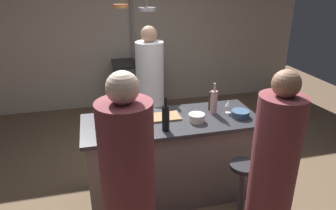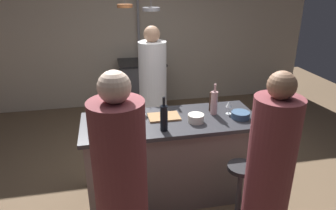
{
  "view_description": "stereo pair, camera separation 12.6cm",
  "coord_description": "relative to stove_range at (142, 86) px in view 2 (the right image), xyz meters",
  "views": [
    {
      "loc": [
        -0.73,
        -2.75,
        2.23
      ],
      "look_at": [
        0.0,
        0.15,
        1.0
      ],
      "focal_mm": 33.05,
      "sensor_mm": 36.0,
      "label": 1
    },
    {
      "loc": [
        -0.6,
        -2.78,
        2.23
      ],
      "look_at": [
        0.0,
        0.15,
        1.0
      ],
      "focal_mm": 33.05,
      "sensor_mm": 36.0,
      "label": 2
    }
  ],
  "objects": [
    {
      "name": "mixing_bowl_ceramic",
      "position": [
        0.23,
        -2.55,
        0.49
      ],
      "size": [
        0.16,
        0.16,
        0.08
      ],
      "primitive_type": "cylinder",
      "color": "silver",
      "rests_on": "kitchen_island"
    },
    {
      "name": "wine_glass_near_left_guest",
      "position": [
        0.62,
        -2.43,
        0.56
      ],
      "size": [
        0.07,
        0.07,
        0.15
      ],
      "color": "silver",
      "rests_on": "kitchen_island"
    },
    {
      "name": "ground_plane",
      "position": [
        0.0,
        -2.45,
        -0.45
      ],
      "size": [
        9.0,
        9.0,
        0.0
      ],
      "primitive_type": "plane",
      "color": "brown"
    },
    {
      "name": "wine_bottle_dark",
      "position": [
        -0.11,
        -2.67,
        0.58
      ],
      "size": [
        0.07,
        0.07,
        0.33
      ],
      "color": "black",
      "rests_on": "kitchen_island"
    },
    {
      "name": "overhead_pot_rack",
      "position": [
        -0.04,
        -0.37,
        1.15
      ],
      "size": [
        0.57,
        1.35,
        2.17
      ],
      "color": "gray",
      "rests_on": "ground_plane"
    },
    {
      "name": "wine_bottle_white",
      "position": [
        -0.45,
        -2.28,
        0.56
      ],
      "size": [
        0.07,
        0.07,
        0.29
      ],
      "color": "gray",
      "rests_on": "kitchen_island"
    },
    {
      "name": "back_wall",
      "position": [
        0.0,
        0.4,
        0.85
      ],
      "size": [
        6.4,
        0.16,
        2.6
      ],
      "primitive_type": "cube",
      "color": "#BCAD99",
      "rests_on": "ground_plane"
    },
    {
      "name": "wine_glass_by_chef",
      "position": [
        -0.26,
        -2.27,
        0.56
      ],
      "size": [
        0.07,
        0.07,
        0.15
      ],
      "color": "silver",
      "rests_on": "kitchen_island"
    },
    {
      "name": "mixing_bowl_blue",
      "position": [
        0.7,
        -2.55,
        0.49
      ],
      "size": [
        0.19,
        0.19,
        0.07
      ],
      "primitive_type": "cylinder",
      "color": "#334C6B",
      "rests_on": "kitchen_island"
    },
    {
      "name": "guest_left",
      "position": [
        -0.57,
        -3.44,
        0.35
      ],
      "size": [
        0.36,
        0.36,
        1.73
      ],
      "color": "brown",
      "rests_on": "ground_plane"
    },
    {
      "name": "chef",
      "position": [
        -0.02,
        -1.42,
        0.34
      ],
      "size": [
        0.36,
        0.36,
        1.7
      ],
      "color": "white",
      "rests_on": "ground_plane"
    },
    {
      "name": "stove_range",
      "position": [
        0.0,
        0.0,
        0.0
      ],
      "size": [
        0.8,
        0.64,
        0.89
      ],
      "color": "#47474C",
      "rests_on": "ground_plane"
    },
    {
      "name": "wine_bottle_rose",
      "position": [
        0.47,
        -2.4,
        0.58
      ],
      "size": [
        0.07,
        0.07,
        0.33
      ],
      "color": "#B78C8E",
      "rests_on": "kitchen_island"
    },
    {
      "name": "cutting_board",
      "position": [
        -0.06,
        -2.39,
        0.46
      ],
      "size": [
        0.32,
        0.22,
        0.02
      ],
      "primitive_type": "cube",
      "color": "#997047",
      "rests_on": "kitchen_island"
    },
    {
      "name": "wine_glass_near_right_guest",
      "position": [
        -0.39,
        -2.44,
        0.56
      ],
      "size": [
        0.07,
        0.07,
        0.15
      ],
      "color": "silver",
      "rests_on": "kitchen_island"
    },
    {
      "name": "guest_right",
      "position": [
        0.55,
        -3.45,
        0.32
      ],
      "size": [
        0.35,
        0.35,
        1.66
      ],
      "color": "brown",
      "rests_on": "ground_plane"
    },
    {
      "name": "kitchen_island",
      "position": [
        0.0,
        -2.45,
        0.01
      ],
      "size": [
        1.8,
        0.72,
        0.9
      ],
      "color": "slate",
      "rests_on": "ground_plane"
    },
    {
      "name": "bar_stool_right",
      "position": [
        0.52,
        -3.07,
        -0.07
      ],
      "size": [
        0.28,
        0.28,
        0.68
      ],
      "color": "#4C4C51",
      "rests_on": "ground_plane"
    },
    {
      "name": "wine_bottle_green",
      "position": [
        -0.54,
        -2.38,
        0.58
      ],
      "size": [
        0.07,
        0.07,
        0.33
      ],
      "color": "#193D23",
      "rests_on": "kitchen_island"
    },
    {
      "name": "bar_stool_left",
      "position": [
        -0.5,
        -3.07,
        -0.07
      ],
      "size": [
        0.28,
        0.28,
        0.68
      ],
      "color": "#4C4C51",
      "rests_on": "ground_plane"
    },
    {
      "name": "pepper_mill",
      "position": [
        0.47,
        -2.31,
        0.56
      ],
      "size": [
        0.05,
        0.05,
        0.21
      ],
      "primitive_type": "cylinder",
      "color": "#382319",
      "rests_on": "kitchen_island"
    }
  ]
}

